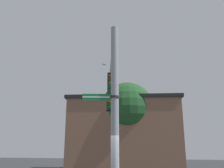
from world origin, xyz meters
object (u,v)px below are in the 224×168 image
traffic_light_mid_inner (110,102)px  bird_flying (104,64)px  street_name_sign (106,97)px  traffic_light_nearest_pole (112,84)px

traffic_light_mid_inner → bird_flying: 4.10m
traffic_light_mid_inner → street_name_sign: 7.85m
traffic_light_nearest_pole → bird_flying: 7.71m
traffic_light_mid_inner → bird_flying: bearing=-64.5°
bird_flying → traffic_light_mid_inner: bearing=115.5°
traffic_light_nearest_pole → street_name_sign: traffic_light_nearest_pole is taller
traffic_light_mid_inner → street_name_sign: (-1.73, 7.55, -1.30)m
traffic_light_mid_inner → street_name_sign: bearing=102.9°
traffic_light_nearest_pole → bird_flying: bird_flying is taller
traffic_light_nearest_pole → street_name_sign: bearing=99.9°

